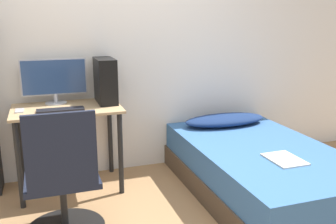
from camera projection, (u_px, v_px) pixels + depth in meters
wall_back at (106, 47)px, 3.58m from camera, size 8.00×0.05×2.50m
desk at (68, 122)px, 3.30m from camera, size 0.93×0.60×0.76m
office_chair at (63, 190)px, 2.60m from camera, size 0.57×0.57×0.95m
bed at (261, 171)px, 3.28m from camera, size 1.15×1.94×0.44m
pillow at (225, 120)px, 3.86m from camera, size 0.87×0.36×0.11m
magazine at (285, 159)px, 2.92m from camera, size 0.24×0.32×0.01m
monitor at (54, 79)px, 3.36m from camera, size 0.58×0.19×0.41m
keyboard at (61, 110)px, 3.13m from camera, size 0.39×0.12×0.02m
pc_tower at (105, 81)px, 3.41m from camera, size 0.16×0.38×0.41m
phone at (19, 111)px, 3.13m from camera, size 0.07×0.14×0.01m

